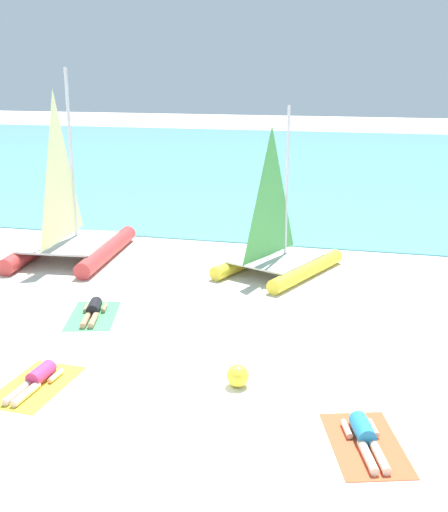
# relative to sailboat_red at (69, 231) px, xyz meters

# --- Properties ---
(ground_plane) EXTENTS (120.00, 120.00, 0.00)m
(ground_plane) POSITION_rel_sailboat_red_xyz_m (5.61, 2.93, -0.86)
(ground_plane) COLOR silver
(ocean_water) EXTENTS (120.00, 40.00, 0.05)m
(ocean_water) POSITION_rel_sailboat_red_xyz_m (5.61, 22.94, -0.84)
(ocean_water) COLOR #5BB2C1
(ocean_water) RESTS_ON ground
(sailboat_red) EXTENTS (3.20, 4.66, 5.78)m
(sailboat_red) POSITION_rel_sailboat_red_xyz_m (0.00, 0.00, 0.00)
(sailboat_red) COLOR #CC3838
(sailboat_red) RESTS_ON ground
(sailboat_yellow) EXTENTS (3.55, 4.26, 4.76)m
(sailboat_yellow) POSITION_rel_sailboat_red_xyz_m (6.53, 0.08, -0.15)
(sailboat_yellow) COLOR yellow
(sailboat_yellow) RESTS_ON ground
(towel_center_left) EXTENTS (1.55, 2.12, 0.01)m
(towel_center_left) POSITION_rel_sailboat_red_xyz_m (2.78, -4.34, -0.86)
(towel_center_left) COLOR #4CB266
(towel_center_left) RESTS_ON ground
(sunbather_center_left) EXTENTS (0.78, 1.55, 0.30)m
(sunbather_center_left) POSITION_rel_sailboat_red_xyz_m (2.77, -4.28, -0.73)
(sunbather_center_left) COLOR black
(sunbather_center_left) RESTS_ON towel_center_left
(towel_center_right) EXTENTS (1.20, 1.96, 0.01)m
(towel_center_right) POSITION_rel_sailboat_red_xyz_m (3.26, -7.85, -0.86)
(towel_center_right) COLOR yellow
(towel_center_right) RESTS_ON ground
(sunbather_center_right) EXTENTS (0.56, 1.57, 0.30)m
(sunbather_center_right) POSITION_rel_sailboat_red_xyz_m (3.26, -7.78, -0.73)
(sunbather_center_right) COLOR #D83372
(sunbather_center_right) RESTS_ON towel_center_right
(towel_rightmost) EXTENTS (1.62, 2.14, 0.01)m
(towel_rightmost) POSITION_rel_sailboat_red_xyz_m (9.35, -8.34, -0.86)
(towel_rightmost) COLOR #EA5933
(towel_rightmost) RESTS_ON ground
(sunbather_rightmost) EXTENTS (0.83, 1.54, 0.30)m
(sunbather_rightmost) POSITION_rel_sailboat_red_xyz_m (9.33, -8.27, -0.73)
(sunbather_rightmost) COLOR #268CCC
(sunbather_rightmost) RESTS_ON towel_rightmost
(beach_ball) EXTENTS (0.43, 0.43, 0.43)m
(beach_ball) POSITION_rel_sailboat_red_xyz_m (6.95, -6.94, -0.65)
(beach_ball) COLOR yellow
(beach_ball) RESTS_ON ground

